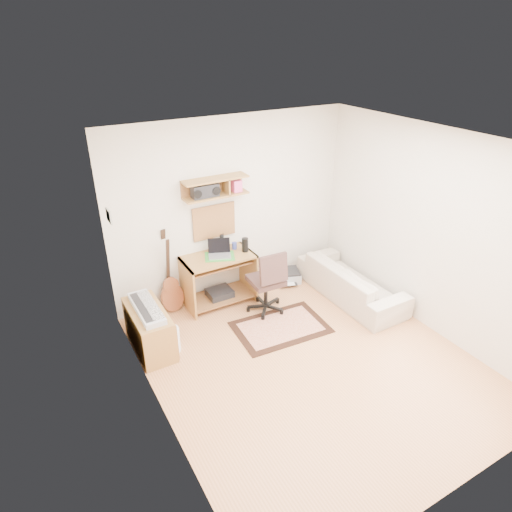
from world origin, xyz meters
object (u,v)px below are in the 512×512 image
desk (219,280)px  task_chair (266,280)px  cabinet (149,329)px  sofa (352,276)px  printer (285,276)px

desk → task_chair: task_chair is taller
cabinet → sofa: bearing=-6.1°
sofa → cabinet: bearing=83.9°
cabinet → desk: bearing=23.2°
desk → task_chair: size_ratio=1.02×
task_chair → printer: task_chair is taller
desk → sofa: bearing=-25.4°
printer → sofa: (0.58, -0.87, 0.27)m
desk → cabinet: 1.31m
desk → cabinet: desk is taller
desk → printer: desk is taller
desk → printer: 1.21m
desk → printer: bearing=2.0°
sofa → desk: bearing=64.6°
printer → sofa: size_ratio=0.25×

